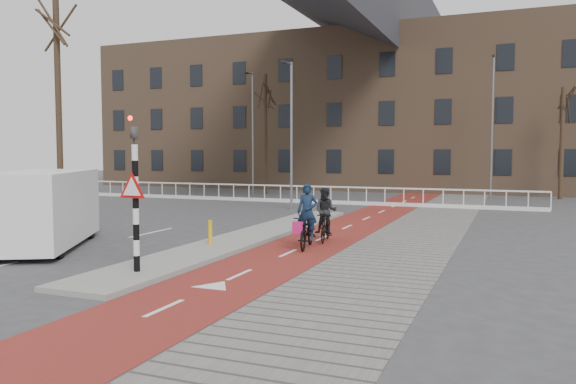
% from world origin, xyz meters
% --- Properties ---
extents(ground, '(120.00, 120.00, 0.00)m').
position_xyz_m(ground, '(0.00, 0.00, 0.00)').
color(ground, '#38383A').
rests_on(ground, ground).
extents(bike_lane, '(2.50, 60.00, 0.01)m').
position_xyz_m(bike_lane, '(1.50, 10.00, 0.01)').
color(bike_lane, maroon).
rests_on(bike_lane, ground).
extents(sidewalk, '(3.00, 60.00, 0.01)m').
position_xyz_m(sidewalk, '(4.30, 10.00, 0.01)').
color(sidewalk, slate).
rests_on(sidewalk, ground).
extents(curb_island, '(1.80, 16.00, 0.12)m').
position_xyz_m(curb_island, '(-0.70, 4.00, 0.06)').
color(curb_island, gray).
rests_on(curb_island, ground).
extents(traffic_signal, '(0.80, 0.80, 3.68)m').
position_xyz_m(traffic_signal, '(-0.60, -2.02, 1.99)').
color(traffic_signal, black).
rests_on(traffic_signal, curb_island).
extents(bollard, '(0.12, 0.12, 0.72)m').
position_xyz_m(bollard, '(-0.93, 1.92, 0.48)').
color(bollard, '#E3A90C').
rests_on(bollard, curb_island).
extents(cyclist_near, '(0.94, 1.90, 1.90)m').
position_xyz_m(cyclist_near, '(1.72, 2.96, 0.65)').
color(cyclist_near, black).
rests_on(cyclist_near, bike_lane).
extents(cyclist_far, '(0.79, 1.61, 1.71)m').
position_xyz_m(cyclist_far, '(1.83, 4.36, 0.72)').
color(cyclist_far, black).
rests_on(cyclist_far, bike_lane).
extents(van, '(4.38, 5.64, 2.27)m').
position_xyz_m(van, '(-5.55, 0.12, 1.19)').
color(van, white).
rests_on(van, ground).
extents(railing, '(28.00, 0.10, 0.99)m').
position_xyz_m(railing, '(-5.00, 17.00, 0.31)').
color(railing, silver).
rests_on(railing, ground).
extents(townhouse_row, '(46.00, 10.00, 15.90)m').
position_xyz_m(townhouse_row, '(-3.00, 32.00, 7.81)').
color(townhouse_row, '#7F6047').
rests_on(townhouse_row, ground).
extents(tree_left, '(0.26, 0.26, 9.65)m').
position_xyz_m(tree_left, '(-11.03, 6.54, 4.83)').
color(tree_left, black).
rests_on(tree_left, ground).
extents(tree_mid, '(0.24, 0.24, 8.17)m').
position_xyz_m(tree_mid, '(-8.51, 22.75, 4.08)').
color(tree_mid, black).
rests_on(tree_mid, ground).
extents(tree_right, '(0.27, 0.27, 6.76)m').
position_xyz_m(tree_right, '(9.97, 25.18, 3.38)').
color(tree_right, black).
rests_on(tree_right, ground).
extents(streetlight_near, '(0.12, 0.12, 7.26)m').
position_xyz_m(streetlight_near, '(-2.95, 13.50, 3.63)').
color(streetlight_near, slate).
rests_on(streetlight_near, ground).
extents(streetlight_left, '(0.12, 0.12, 8.19)m').
position_xyz_m(streetlight_left, '(-9.16, 22.09, 4.09)').
color(streetlight_left, slate).
rests_on(streetlight_left, ground).
extents(streetlight_right, '(0.12, 0.12, 8.75)m').
position_xyz_m(streetlight_right, '(6.01, 24.47, 4.37)').
color(streetlight_right, slate).
rests_on(streetlight_right, ground).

